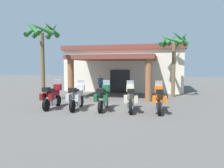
{
  "coord_description": "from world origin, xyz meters",
  "views": [
    {
      "loc": [
        3.72,
        -12.03,
        2.42
      ],
      "look_at": [
        0.4,
        2.19,
        1.2
      ],
      "focal_mm": 34.15,
      "sensor_mm": 36.0,
      "label": 1
    }
  ],
  "objects_px": {
    "motorcycle_maroon": "(52,96)",
    "pedestrian": "(101,83)",
    "motorcycle_silver": "(77,97)",
    "motorcycle_orange": "(159,99)",
    "palm_tree_roadside": "(42,39)",
    "palm_tree_near_portico": "(174,46)",
    "motel_building": "(125,68)",
    "motorcycle_green": "(103,98)",
    "motorcycle_cream": "(130,98)"
  },
  "relations": [
    {
      "from": "motorcycle_orange",
      "to": "pedestrian",
      "type": "bearing_deg",
      "value": 35.8
    },
    {
      "from": "motorcycle_silver",
      "to": "motel_building",
      "type": "bearing_deg",
      "value": -9.43
    },
    {
      "from": "motorcycle_cream",
      "to": "palm_tree_roadside",
      "type": "bearing_deg",
      "value": 64.34
    },
    {
      "from": "motel_building",
      "to": "motorcycle_maroon",
      "type": "xyz_separation_m",
      "value": [
        -2.41,
        -11.01,
        -1.54
      ]
    },
    {
      "from": "motorcycle_maroon",
      "to": "palm_tree_near_portico",
      "type": "relative_size",
      "value": 0.43
    },
    {
      "from": "palm_tree_near_portico",
      "to": "motorcycle_orange",
      "type": "bearing_deg",
      "value": -99.29
    },
    {
      "from": "motorcycle_cream",
      "to": "palm_tree_roadside",
      "type": "relative_size",
      "value": 0.4
    },
    {
      "from": "palm_tree_roadside",
      "to": "motorcycle_maroon",
      "type": "bearing_deg",
      "value": -49.38
    },
    {
      "from": "motel_building",
      "to": "palm_tree_near_portico",
      "type": "bearing_deg",
      "value": -44.08
    },
    {
      "from": "motorcycle_silver",
      "to": "motorcycle_orange",
      "type": "xyz_separation_m",
      "value": [
        4.5,
        0.28,
        0.0
      ]
    },
    {
      "from": "motorcycle_green",
      "to": "motorcycle_orange",
      "type": "xyz_separation_m",
      "value": [
        3.0,
        0.12,
        0.0
      ]
    },
    {
      "from": "motorcycle_maroon",
      "to": "motorcycle_green",
      "type": "bearing_deg",
      "value": -89.85
    },
    {
      "from": "motorcycle_orange",
      "to": "motorcycle_maroon",
      "type": "bearing_deg",
      "value": 90.44
    },
    {
      "from": "motorcycle_orange",
      "to": "palm_tree_near_portico",
      "type": "relative_size",
      "value": 0.43
    },
    {
      "from": "motel_building",
      "to": "palm_tree_roadside",
      "type": "xyz_separation_m",
      "value": [
        -4.2,
        -8.92,
        2.05
      ]
    },
    {
      "from": "motorcycle_green",
      "to": "motorcycle_orange",
      "type": "relative_size",
      "value": 1.0
    },
    {
      "from": "motorcycle_maroon",
      "to": "pedestrian",
      "type": "distance_m",
      "value": 6.73
    },
    {
      "from": "motorcycle_silver",
      "to": "palm_tree_near_portico",
      "type": "distance_m",
      "value": 9.11
    },
    {
      "from": "motorcycle_green",
      "to": "palm_tree_near_portico",
      "type": "bearing_deg",
      "value": -36.1
    },
    {
      "from": "motorcycle_silver",
      "to": "pedestrian",
      "type": "bearing_deg",
      "value": -0.17
    },
    {
      "from": "motorcycle_maroon",
      "to": "motorcycle_silver",
      "type": "bearing_deg",
      "value": -92.35
    },
    {
      "from": "motorcycle_green",
      "to": "motorcycle_orange",
      "type": "height_order",
      "value": "same"
    },
    {
      "from": "motorcycle_silver",
      "to": "motorcycle_cream",
      "type": "height_order",
      "value": "same"
    },
    {
      "from": "palm_tree_near_portico",
      "to": "palm_tree_roadside",
      "type": "height_order",
      "value": "palm_tree_roadside"
    },
    {
      "from": "motorcycle_green",
      "to": "pedestrian",
      "type": "bearing_deg",
      "value": 13.84
    },
    {
      "from": "motorcycle_maroon",
      "to": "motel_building",
      "type": "bearing_deg",
      "value": -16.01
    },
    {
      "from": "motorcycle_green",
      "to": "motorcycle_cream",
      "type": "bearing_deg",
      "value": -92.29
    },
    {
      "from": "motel_building",
      "to": "pedestrian",
      "type": "relative_size",
      "value": 7.13
    },
    {
      "from": "motel_building",
      "to": "motorcycle_orange",
      "type": "height_order",
      "value": "motel_building"
    },
    {
      "from": "motorcycle_orange",
      "to": "pedestrian",
      "type": "height_order",
      "value": "pedestrian"
    },
    {
      "from": "motorcycle_silver",
      "to": "motorcycle_orange",
      "type": "distance_m",
      "value": 4.51
    },
    {
      "from": "motorcycle_maroon",
      "to": "palm_tree_near_portico",
      "type": "distance_m",
      "value": 10.11
    },
    {
      "from": "palm_tree_roadside",
      "to": "palm_tree_near_portico",
      "type": "bearing_deg",
      "value": 26.54
    },
    {
      "from": "motel_building",
      "to": "motorcycle_maroon",
      "type": "distance_m",
      "value": 11.37
    },
    {
      "from": "motorcycle_maroon",
      "to": "pedestrian",
      "type": "xyz_separation_m",
      "value": [
        0.98,
        6.66,
        0.24
      ]
    },
    {
      "from": "motel_building",
      "to": "palm_tree_roadside",
      "type": "bearing_deg",
      "value": -114.75
    },
    {
      "from": "motorcycle_silver",
      "to": "motorcycle_cream",
      "type": "bearing_deg",
      "value": -90.9
    },
    {
      "from": "motel_building",
      "to": "motorcycle_cream",
      "type": "relative_size",
      "value": 5.29
    },
    {
      "from": "motorcycle_maroon",
      "to": "pedestrian",
      "type": "relative_size",
      "value": 1.35
    },
    {
      "from": "motorcycle_orange",
      "to": "pedestrian",
      "type": "relative_size",
      "value": 1.35
    },
    {
      "from": "motorcycle_green",
      "to": "motorcycle_cream",
      "type": "xyz_separation_m",
      "value": [
        1.5,
        0.03,
        0.0
      ]
    },
    {
      "from": "motorcycle_green",
      "to": "motorcycle_silver",
      "type": "bearing_deg",
      "value": 92.73
    },
    {
      "from": "motorcycle_cream",
      "to": "pedestrian",
      "type": "height_order",
      "value": "pedestrian"
    },
    {
      "from": "motorcycle_maroon",
      "to": "palm_tree_roadside",
      "type": "relative_size",
      "value": 0.4
    },
    {
      "from": "motel_building",
      "to": "motorcycle_orange",
      "type": "xyz_separation_m",
      "value": [
        3.59,
        -10.69,
        -1.54
      ]
    },
    {
      "from": "motorcycle_silver",
      "to": "motorcycle_orange",
      "type": "height_order",
      "value": "same"
    },
    {
      "from": "motorcycle_silver",
      "to": "palm_tree_near_portico",
      "type": "bearing_deg",
      "value": -45.2
    },
    {
      "from": "motorcycle_silver",
      "to": "palm_tree_roadside",
      "type": "relative_size",
      "value": 0.4
    },
    {
      "from": "motorcycle_cream",
      "to": "palm_tree_roadside",
      "type": "height_order",
      "value": "palm_tree_roadside"
    },
    {
      "from": "motorcycle_silver",
      "to": "motorcycle_green",
      "type": "relative_size",
      "value": 1.0
    }
  ]
}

